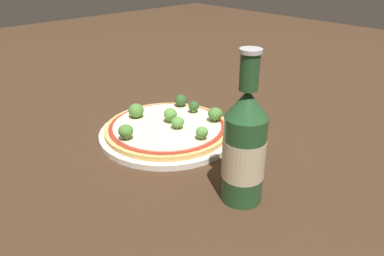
{
  "coord_description": "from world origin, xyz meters",
  "views": [
    {
      "loc": [
        0.56,
        -0.47,
        0.37
      ],
      "look_at": [
        0.1,
        -0.03,
        0.06
      ],
      "focal_mm": 35.0,
      "sensor_mm": 36.0,
      "label": 1
    }
  ],
  "objects": [
    {
      "name": "broccoli_floret_4",
      "position": [
        0.02,
        -0.01,
        0.04
      ],
      "size": [
        0.03,
        0.03,
        0.03
      ],
      "color": "#7A9E5B",
      "rests_on": "pizza"
    },
    {
      "name": "ground_plane",
      "position": [
        0.0,
        0.0,
        0.0
      ],
      "size": [
        3.0,
        3.0,
        0.0
      ],
      "primitive_type": "plane",
      "color": "#3D2819"
    },
    {
      "name": "broccoli_floret_1",
      "position": [
        -0.08,
        -0.04,
        0.04
      ],
      "size": [
        0.03,
        0.03,
        0.03
      ],
      "color": "#7A9E5B",
      "rests_on": "pizza"
    },
    {
      "name": "broccoli_floret_6",
      "position": [
        -0.01,
        -0.12,
        0.04
      ],
      "size": [
        0.03,
        0.03,
        0.03
      ],
      "color": "#7A9E5B",
      "rests_on": "pizza"
    },
    {
      "name": "pizza",
      "position": [
        -0.01,
        -0.01,
        0.02
      ],
      "size": [
        0.27,
        0.27,
        0.01
      ],
      "color": "tan",
      "rests_on": "plate"
    },
    {
      "name": "broccoli_floret_7",
      "position": [
        -0.01,
        0.0,
        0.04
      ],
      "size": [
        0.03,
        0.03,
        0.03
      ],
      "color": "#7A9E5B",
      "rests_on": "pizza"
    },
    {
      "name": "broccoli_floret_2",
      "position": [
        -0.06,
        0.08,
        0.04
      ],
      "size": [
        0.03,
        0.03,
        0.03
      ],
      "color": "#7A9E5B",
      "rests_on": "pizza"
    },
    {
      "name": "broccoli_floret_0",
      "position": [
        0.05,
        0.07,
        0.04
      ],
      "size": [
        0.03,
        0.03,
        0.03
      ],
      "color": "#7A9E5B",
      "rests_on": "pizza"
    },
    {
      "name": "broccoli_floret_5",
      "position": [
        -0.01,
        0.07,
        0.04
      ],
      "size": [
        0.02,
        0.02,
        0.03
      ],
      "color": "#7A9E5B",
      "rests_on": "pizza"
    },
    {
      "name": "beer_bottle",
      "position": [
        0.25,
        -0.07,
        0.09
      ],
      "size": [
        0.07,
        0.07,
        0.25
      ],
      "color": "#234C28",
      "rests_on": "ground_plane"
    },
    {
      "name": "plate",
      "position": [
        -0.01,
        -0.01,
        0.01
      ],
      "size": [
        0.29,
        0.29,
        0.01
      ],
      "color": "silver",
      "rests_on": "ground_plane"
    },
    {
      "name": "broccoli_floret_3",
      "position": [
        0.09,
        -0.01,
        0.04
      ],
      "size": [
        0.02,
        0.02,
        0.03
      ],
      "color": "#7A9E5B",
      "rests_on": "pizza"
    }
  ]
}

